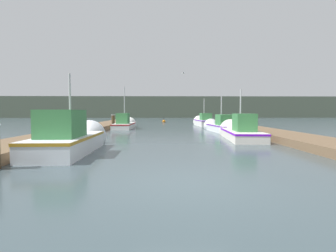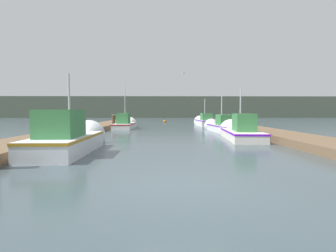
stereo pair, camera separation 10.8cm
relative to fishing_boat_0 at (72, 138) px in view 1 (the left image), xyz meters
name	(u,v)px [view 1 (the left image)]	position (x,y,z in m)	size (l,w,h in m)	color
ground_plane	(186,184)	(4.19, -4.87, -0.54)	(200.00, 200.00, 0.00)	#38474C
dock_left	(90,129)	(-2.33, 11.13, -0.36)	(2.55, 40.00, 0.37)	brown
dock_right	(246,128)	(10.71, 11.13, -0.36)	(2.55, 40.00, 0.37)	brown
distant_shore_ridge	(164,107)	(4.19, 62.42, 2.13)	(120.00, 16.00, 5.35)	#4C5647
fishing_boat_0	(72,138)	(0.00, 0.00, 0.00)	(1.85, 5.68, 3.61)	silver
fishing_boat_1	(239,131)	(8.34, 5.11, -0.13)	(2.16, 6.24, 3.44)	silver
fishing_boat_2	(220,126)	(8.36, 10.42, -0.12)	(1.85, 5.81, 3.20)	silver
fishing_boat_3	(125,124)	(0.13, 14.63, -0.13)	(1.66, 5.88, 4.48)	silver
fishing_boat_4	(204,122)	(8.36, 18.73, -0.08)	(1.84, 5.31, 3.43)	silver
mooring_piling_0	(113,122)	(-0.97, 14.31, 0.11)	(0.35, 0.35, 1.29)	#473523
channel_buoy	(164,121)	(3.95, 28.15, -0.40)	(0.46, 0.46, 0.96)	#BF6513
seagull_lead	(183,73)	(5.59, 13.15, 4.52)	(0.28, 0.55, 0.12)	white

